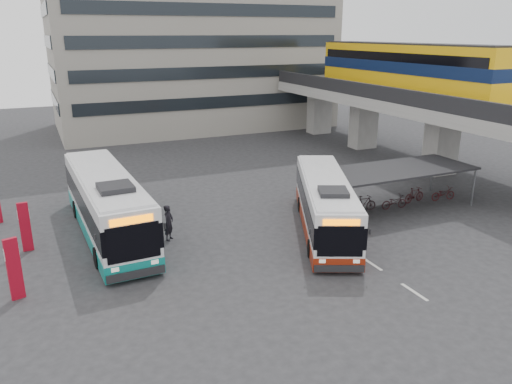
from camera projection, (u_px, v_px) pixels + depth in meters
name	position (u px, v px, depth m)	size (l,w,h in m)	color
ground	(295.00, 249.00, 25.37)	(120.00, 120.00, 0.00)	#28282B
viaduct	(407.00, 87.00, 40.94)	(8.00, 32.00, 9.68)	gray
bike_shelter	(393.00, 185.00, 30.82)	(10.00, 4.00, 2.54)	#595B60
office_block	(190.00, 13.00, 55.15)	(30.00, 15.00, 25.00)	gray
road_markings	(371.00, 263.00, 23.73)	(0.15, 7.60, 0.01)	beige
bus_main	(325.00, 205.00, 27.27)	(6.70, 10.91, 3.23)	white
bus_teal	(107.00, 205.00, 26.68)	(3.15, 12.47, 3.66)	white
pedestrian	(169.00, 223.00, 26.18)	(0.70, 0.46, 1.92)	black
sign_totem_south	(14.00, 268.00, 20.22)	(0.57, 0.31, 2.68)	maroon
sign_totem_mid	(25.00, 226.00, 24.76)	(0.55, 0.18, 2.55)	maroon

